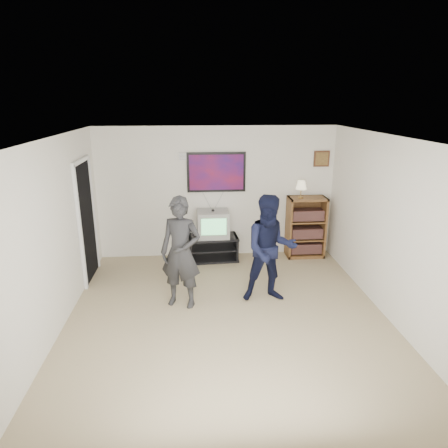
{
  "coord_description": "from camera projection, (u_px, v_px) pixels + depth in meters",
  "views": [
    {
      "loc": [
        -0.45,
        -4.92,
        2.96
      ],
      "look_at": [
        0.01,
        0.82,
        1.15
      ],
      "focal_mm": 32.0,
      "sensor_mm": 36.0,
      "label": 1
    }
  ],
  "objects": [
    {
      "name": "room_shell",
      "position": [
        226.0,
        227.0,
        5.56
      ],
      "size": [
        4.51,
        5.0,
        2.51
      ],
      "color": "#988761",
      "rests_on": "ground"
    },
    {
      "name": "media_stand",
      "position": [
        213.0,
        248.0,
        7.65
      ],
      "size": [
        0.97,
        0.58,
        0.47
      ],
      "rotation": [
        0.0,
        0.0,
        0.06
      ],
      "color": "black",
      "rests_on": "room_shell"
    },
    {
      "name": "crt_television",
      "position": [
        213.0,
        224.0,
        7.5
      ],
      "size": [
        0.59,
        0.51,
        0.5
      ],
      "primitive_type": null,
      "rotation": [
        0.0,
        0.0,
        0.02
      ],
      "color": "gray",
      "rests_on": "media_stand"
    },
    {
      "name": "bookshelf",
      "position": [
        306.0,
        227.0,
        7.72
      ],
      "size": [
        0.72,
        0.41,
        1.18
      ],
      "primitive_type": null,
      "color": "#563419",
      "rests_on": "room_shell"
    },
    {
      "name": "table_lamp",
      "position": [
        301.0,
        189.0,
        7.47
      ],
      "size": [
        0.21,
        0.21,
        0.33
      ],
      "primitive_type": null,
      "color": "beige",
      "rests_on": "bookshelf"
    },
    {
      "name": "person_tall",
      "position": [
        181.0,
        253.0,
        5.78
      ],
      "size": [
        0.7,
        0.57,
        1.66
      ],
      "primitive_type": "imported",
      "rotation": [
        0.0,
        0.0,
        -0.32
      ],
      "color": "#242426",
      "rests_on": "room_shell"
    },
    {
      "name": "person_short",
      "position": [
        270.0,
        249.0,
        5.93
      ],
      "size": [
        0.81,
        0.63,
        1.65
      ],
      "primitive_type": "imported",
      "rotation": [
        0.0,
        0.0,
        -0.0
      ],
      "color": "black",
      "rests_on": "room_shell"
    },
    {
      "name": "controller_left",
      "position": [
        183.0,
        224.0,
        5.9
      ],
      "size": [
        0.04,
        0.12,
        0.03
      ],
      "primitive_type": "cube",
      "rotation": [
        0.0,
        0.0,
        0.08
      ],
      "color": "white",
      "rests_on": "person_tall"
    },
    {
      "name": "controller_right",
      "position": [
        271.0,
        234.0,
        6.12
      ],
      "size": [
        0.04,
        0.12,
        0.03
      ],
      "primitive_type": "cube",
      "rotation": [
        0.0,
        0.0,
        0.04
      ],
      "color": "white",
      "rests_on": "person_short"
    },
    {
      "name": "poster",
      "position": [
        216.0,
        172.0,
        7.46
      ],
      "size": [
        1.1,
        0.03,
        0.75
      ],
      "primitive_type": "cube",
      "color": "black",
      "rests_on": "room_shell"
    },
    {
      "name": "air_vent",
      "position": [
        186.0,
        156.0,
        7.34
      ],
      "size": [
        0.28,
        0.02,
        0.14
      ],
      "primitive_type": "cube",
      "color": "white",
      "rests_on": "room_shell"
    },
    {
      "name": "small_picture",
      "position": [
        322.0,
        159.0,
        7.55
      ],
      "size": [
        0.3,
        0.03,
        0.3
      ],
      "primitive_type": "cube",
      "color": "#3B2012",
      "rests_on": "room_shell"
    },
    {
      "name": "doorway",
      "position": [
        86.0,
        222.0,
        6.65
      ],
      "size": [
        0.03,
        0.85,
        2.0
      ],
      "primitive_type": "cube",
      "color": "black",
      "rests_on": "room_shell"
    }
  ]
}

